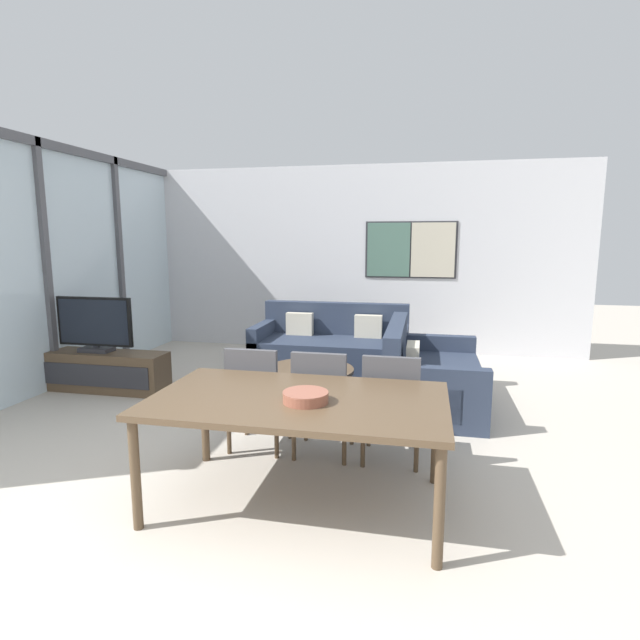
# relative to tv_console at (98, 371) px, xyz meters

# --- Properties ---
(ground_plane) EXTENTS (24.00, 24.00, 0.00)m
(ground_plane) POSITION_rel_tv_console_xyz_m (2.46, -2.82, -0.22)
(ground_plane) COLOR beige
(wall_back) EXTENTS (7.02, 0.09, 2.80)m
(wall_back) POSITION_rel_tv_console_xyz_m (2.49, 2.72, 1.18)
(wall_back) COLOR silver
(wall_back) RESTS_ON ground_plane
(window_wall_left) EXTENTS (0.07, 5.54, 2.80)m
(window_wall_left) POSITION_rel_tv_console_xyz_m (-0.54, -0.05, 1.31)
(window_wall_left) COLOR silver
(window_wall_left) RESTS_ON ground_plane
(area_rug) EXTENTS (2.78, 1.88, 0.01)m
(area_rug) POSITION_rel_tv_console_xyz_m (2.45, 0.17, -0.22)
(area_rug) COLOR #333D4C
(area_rug) RESTS_ON ground_plane
(tv_console) EXTENTS (1.63, 0.40, 0.45)m
(tv_console) POSITION_rel_tv_console_xyz_m (0.00, 0.00, 0.00)
(tv_console) COLOR brown
(tv_console) RESTS_ON ground_plane
(television) EXTENTS (0.92, 0.20, 0.63)m
(television) POSITION_rel_tv_console_xyz_m (0.00, 0.00, 0.53)
(television) COLOR #2D2D33
(television) RESTS_ON tv_console
(sofa_main) EXTENTS (1.98, 0.95, 0.85)m
(sofa_main) POSITION_rel_tv_console_xyz_m (2.45, 1.47, 0.05)
(sofa_main) COLOR #2D384C
(sofa_main) RESTS_ON ground_plane
(sofa_side) EXTENTS (0.95, 1.63, 0.85)m
(sofa_side) POSITION_rel_tv_console_xyz_m (3.67, 0.25, 0.05)
(sofa_side) COLOR #2D384C
(sofa_side) RESTS_ON ground_plane
(coffee_table) EXTENTS (0.95, 0.95, 0.34)m
(coffee_table) POSITION_rel_tv_console_xyz_m (2.45, 0.17, 0.04)
(coffee_table) COLOR brown
(coffee_table) RESTS_ON ground_plane
(dining_table) EXTENTS (1.87, 1.08, 0.73)m
(dining_table) POSITION_rel_tv_console_xyz_m (2.87, -1.94, 0.44)
(dining_table) COLOR brown
(dining_table) RESTS_ON ground_plane
(dining_chair_left) EXTENTS (0.46, 0.46, 0.87)m
(dining_chair_left) POSITION_rel_tv_console_xyz_m (2.33, -1.18, 0.28)
(dining_chair_left) COLOR #4C4C51
(dining_chair_left) RESTS_ON ground_plane
(dining_chair_centre) EXTENTS (0.46, 0.46, 0.87)m
(dining_chair_centre) POSITION_rel_tv_console_xyz_m (2.87, -1.19, 0.28)
(dining_chair_centre) COLOR #4C4C51
(dining_chair_centre) RESTS_ON ground_plane
(dining_chair_right) EXTENTS (0.46, 0.46, 0.87)m
(dining_chair_right) POSITION_rel_tv_console_xyz_m (3.41, -1.20, 0.28)
(dining_chair_right) COLOR #4C4C51
(dining_chair_right) RESTS_ON ground_plane
(fruit_bowl) EXTENTS (0.28, 0.28, 0.07)m
(fruit_bowl) POSITION_rel_tv_console_xyz_m (2.94, -2.02, 0.54)
(fruit_bowl) COLOR #995642
(fruit_bowl) RESTS_ON dining_table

